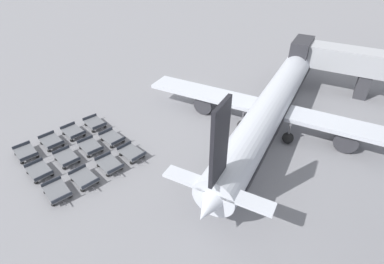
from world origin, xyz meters
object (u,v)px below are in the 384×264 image
Objects in this scene: baggage_dolly_row_near_col_a at (26,153)px; baggage_dolly_row_far_col_a at (95,123)px; baggage_dolly_row_mid_a_col_b at (67,158)px; baggage_dolly_row_far_col_c at (132,153)px; baggage_dolly_row_mid_b_col_a at (73,132)px; baggage_dolly_row_near_col_b at (39,171)px; baggage_dolly_row_near_col_c at (57,191)px; baggage_dolly_row_mid_a_col_a at (52,142)px; baggage_dolly_row_far_col_b at (112,138)px; airplane at (275,102)px; baggage_dolly_row_mid_a_col_c at (84,178)px; baggage_dolly_row_mid_b_col_b at (91,147)px; baggage_dolly_row_mid_b_col_c at (110,164)px.

baggage_dolly_row_near_col_a is 7.94m from baggage_dolly_row_far_col_a.
baggage_dolly_row_mid_a_col_b is 6.50m from baggage_dolly_row_far_col_c.
baggage_dolly_row_near_col_b is at bearing -65.93° from baggage_dolly_row_mid_b_col_a.
baggage_dolly_row_near_col_c and baggage_dolly_row_mid_b_col_a have the same top height.
baggage_dolly_row_mid_a_col_a is 1.00× the size of baggage_dolly_row_far_col_a.
baggage_dolly_row_far_col_b and baggage_dolly_row_far_col_c have the same top height.
airplane is 11.24× the size of baggage_dolly_row_far_col_c.
baggage_dolly_row_mid_a_col_b is (0.51, 2.73, 0.00)m from baggage_dolly_row_near_col_b.
baggage_dolly_row_near_col_c is 11.03m from baggage_dolly_row_far_col_a.
baggage_dolly_row_mid_a_col_c is (7.55, -1.84, 0.00)m from baggage_dolly_row_mid_a_col_a.
baggage_dolly_row_far_col_b is at bearing 72.87° from baggage_dolly_row_mid_b_col_b.
baggage_dolly_row_far_col_b is 1.00× the size of baggage_dolly_row_far_col_c.
baggage_dolly_row_far_col_a is (-2.06, 8.67, 0.00)m from baggage_dolly_row_near_col_b.
baggage_dolly_row_near_col_b and baggage_dolly_row_mid_b_col_c have the same top height.
baggage_dolly_row_near_col_b is at bearing -100.67° from baggage_dolly_row_mid_a_col_b.
baggage_dolly_row_near_col_c and baggage_dolly_row_mid_a_col_b have the same top height.
baggage_dolly_row_far_col_a is (-5.78, 9.39, 0.00)m from baggage_dolly_row_near_col_c.
baggage_dolly_row_mid_b_col_c is (0.49, 2.70, 0.00)m from baggage_dolly_row_mid_a_col_c.
baggage_dolly_row_far_col_a is 1.00× the size of baggage_dolly_row_far_col_b.
baggage_dolly_row_mid_b_col_c is (4.87, 4.43, 0.00)m from baggage_dolly_row_near_col_b.
baggage_dolly_row_near_col_b is (3.68, -0.90, 0.00)m from baggage_dolly_row_near_col_a.
baggage_dolly_row_mid_a_col_b is at bearing -128.60° from airplane.
airplane reaches higher than baggage_dolly_row_mid_a_col_a.
baggage_dolly_row_mid_b_col_a and baggage_dolly_row_mid_b_col_b have the same top height.
baggage_dolly_row_near_col_b and baggage_dolly_row_mid_a_col_a have the same top height.
baggage_dolly_row_near_col_a is 1.00× the size of baggage_dolly_row_near_col_b.
baggage_dolly_row_near_col_a is 1.00× the size of baggage_dolly_row_mid_a_col_c.
baggage_dolly_row_far_col_a is at bearing 166.10° from baggage_dolly_row_far_col_b.
baggage_dolly_row_near_col_c is 7.89m from baggage_dolly_row_far_col_c.
baggage_dolly_row_near_col_c is (7.40, -1.62, 0.00)m from baggage_dolly_row_near_col_a.
baggage_dolly_row_near_col_b is 1.00× the size of baggage_dolly_row_mid_a_col_a.
baggage_dolly_row_near_col_b and baggage_dolly_row_mid_b_col_b have the same top height.
baggage_dolly_row_mid_b_col_b is (4.77, 4.42, 0.00)m from baggage_dolly_row_near_col_a.
baggage_dolly_row_mid_a_col_c is at bearing 75.02° from baggage_dolly_row_near_col_c.
baggage_dolly_row_near_col_a is 8.10m from baggage_dolly_row_mid_a_col_c.
baggage_dolly_row_far_col_a is 4.01m from baggage_dolly_row_far_col_b.
baggage_dolly_row_mid_a_col_a is at bearing 131.57° from baggage_dolly_row_near_col_b.
baggage_dolly_row_mid_b_col_b is at bearing -11.49° from baggage_dolly_row_mid_b_col_a.
baggage_dolly_row_near_col_c is 4.71m from baggage_dolly_row_mid_a_col_b.
baggage_dolly_row_near_col_c and baggage_dolly_row_far_col_b have the same top height.
baggage_dolly_row_mid_a_col_a is (0.51, 2.67, 0.00)m from baggage_dolly_row_near_col_a.
baggage_dolly_row_mid_a_col_c is at bearing -100.39° from baggage_dolly_row_mid_b_col_c.
baggage_dolly_row_mid_a_col_a is at bearing -136.35° from airplane.
baggage_dolly_row_near_col_a is 1.00× the size of baggage_dolly_row_far_col_a.
baggage_dolly_row_mid_b_col_b is 1.00× the size of baggage_dolly_row_far_col_a.
baggage_dolly_row_far_col_c is (8.16, 0.89, 0.00)m from baggage_dolly_row_mid_b_col_a.
baggage_dolly_row_mid_a_col_b and baggage_dolly_row_mid_b_col_a have the same top height.
baggage_dolly_row_far_col_b is at bearing -134.95° from airplane.
baggage_dolly_row_far_col_a is 7.69m from baggage_dolly_row_far_col_c.
baggage_dolly_row_mid_a_col_a is at bearing -158.41° from baggage_dolly_row_far_col_c.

